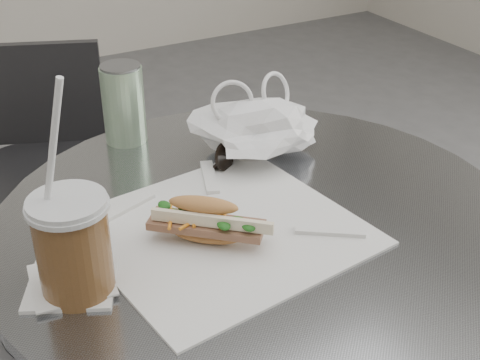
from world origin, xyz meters
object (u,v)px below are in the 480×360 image
sunglasses (232,152)px  iced_coffee (73,245)px  drink_can (123,104)px  banh_mi (205,221)px  cafe_table (257,356)px  chair_far (51,213)px

sunglasses → iced_coffee: bearing=-179.2°
iced_coffee → drink_can: 0.41m
banh_mi → iced_coffee: bearing=-133.2°
iced_coffee → sunglasses: iced_coffee is taller
cafe_table → iced_coffee: bearing=-172.3°
cafe_table → iced_coffee: iced_coffee is taller
cafe_table → iced_coffee: size_ratio=2.75×
cafe_table → chair_far: size_ratio=1.04×
cafe_table → drink_can: size_ratio=5.59×
banh_mi → sunglasses: 0.23m
banh_mi → drink_can: size_ratio=1.37×
chair_far → sunglasses: size_ratio=7.50×
chair_far → iced_coffee: (-0.14, -0.85, 0.48)m
sunglasses → drink_can: drink_can is taller
sunglasses → cafe_table: bearing=-136.1°
cafe_table → banh_mi: bearing=-167.5°
chair_far → iced_coffee: size_ratio=2.65×
banh_mi → cafe_table: bearing=54.2°
cafe_table → banh_mi: banh_mi is taller
banh_mi → sunglasses: (0.14, 0.18, -0.02)m
chair_far → drink_can: 0.69m
banh_mi → iced_coffee: (-0.18, -0.02, 0.03)m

